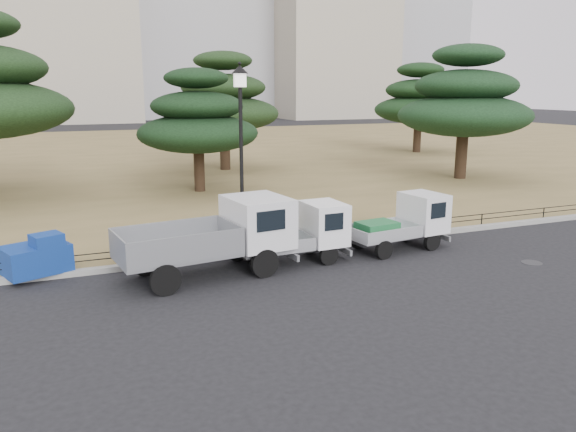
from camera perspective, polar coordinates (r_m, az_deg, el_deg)
name	(u,v)px	position (r m, az deg, el deg)	size (l,w,h in m)	color
ground	(315,277)	(15.43, 2.79, -6.24)	(220.00, 220.00, 0.00)	black
lawn	(149,155)	(44.54, -13.96, 6.00)	(120.00, 56.00, 0.15)	olive
curb	(281,250)	(17.69, -0.73, -3.46)	(120.00, 0.25, 0.16)	gray
truck_large	(216,234)	(15.45, -7.28, -1.87)	(4.93, 2.46, 2.06)	black
truck_kei_front	(300,234)	(16.53, 1.20, -1.82)	(3.31, 1.53, 1.72)	black
truck_kei_rear	(404,222)	(18.32, 11.67, -0.63)	(3.44, 1.80, 1.72)	black
street_lamp	(241,128)	(16.93, -4.82, 8.94)	(0.50, 0.50, 5.55)	black
pipe_fence	(279,238)	(17.72, -0.91, -2.22)	(38.00, 0.04, 0.40)	black
tarp_pile	(37,257)	(16.69, -24.16, -3.81)	(1.95, 1.72, 1.08)	#133896
manhole	(532,263)	(18.16, 23.52, -4.37)	(0.60, 0.60, 0.01)	#2D2D30
pine_center_left	(198,121)	(27.46, -9.17, 9.51)	(5.78, 5.78, 5.87)	black
pine_center_right	(224,102)	(34.91, -6.54, 11.44)	(6.70, 6.70, 7.11)	black
pine_east_near	(465,102)	(32.64, 17.53, 10.98)	(7.18, 7.18, 7.26)	black
pine_east_far	(419,101)	(45.84, 13.17, 11.31)	(6.87, 6.87, 6.91)	black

